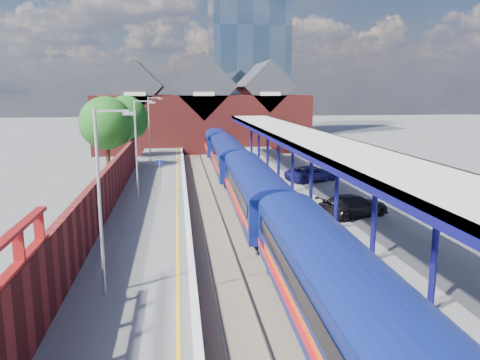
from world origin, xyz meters
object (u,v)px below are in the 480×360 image
Objects in this scene: parked_car_dark at (353,205)px; parked_car_blue at (312,173)px; train at (239,168)px; lamp_post_b at (103,191)px; lamp_post_c at (138,143)px; lamp_post_d at (150,126)px; platform_sign at (160,171)px.

parked_car_dark reaches higher than parked_car_blue.
lamp_post_b is at bearing -109.84° from train.
train is at bearing 36.31° from lamp_post_c.
lamp_post_d reaches higher than platform_sign.
lamp_post_d is at bearing 32.23° from parked_car_blue.
lamp_post_d is at bearing 90.00° from lamp_post_c.
lamp_post_d is (0.00, 32.00, 0.00)m from lamp_post_b.
lamp_post_b reaches higher than train.
lamp_post_c is at bearing -90.00° from lamp_post_d.
lamp_post_b reaches higher than parked_car_blue.
lamp_post_b is 16.71m from parked_car_dark.
lamp_post_c reaches higher than platform_sign.
lamp_post_b is at bearing 104.77° from parked_car_dark.
platform_sign is at bearing 33.99° from parked_car_dark.
train is at bearing 70.16° from lamp_post_b.
lamp_post_b is at bearing 126.43° from parked_car_blue.
train is 14.04× the size of parked_car_blue.
lamp_post_c is 16.00m from lamp_post_d.
platform_sign reaches higher than parked_car_blue.
platform_sign is 0.53× the size of parked_car_blue.
lamp_post_c is at bearing 90.00° from lamp_post_b.
parked_car_dark is at bearing -65.89° from train.
lamp_post_b is 16.00m from lamp_post_c.
parked_car_blue is (12.72, 2.94, -1.04)m from platform_sign.
platform_sign is (1.36, -14.00, -2.30)m from lamp_post_d.
lamp_post_d is at bearing 90.00° from lamp_post_b.
lamp_post_d is 1.48× the size of parked_car_dark.
platform_sign is at bearing 83.38° from parked_car_blue.
lamp_post_c is at bearing 43.37° from parked_car_dark.
parked_car_blue is at bearing 19.33° from lamp_post_c.
parked_car_blue is (14.09, 4.94, -3.34)m from lamp_post_c.
lamp_post_d reaches higher than train.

